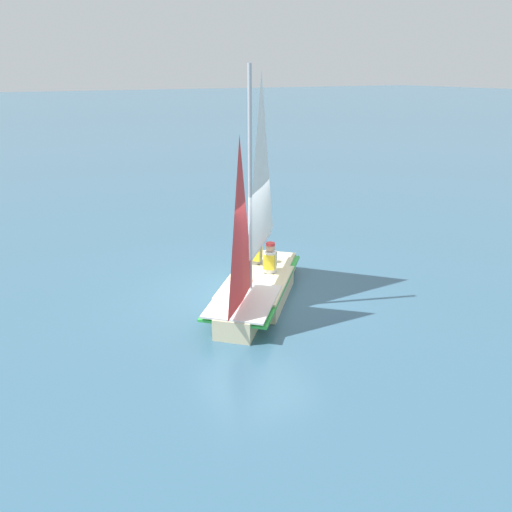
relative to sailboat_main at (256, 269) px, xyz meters
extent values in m
plane|color=#38607A|center=(-0.01, -0.01, -0.73)|extent=(260.00, 260.00, 0.00)
cube|color=beige|center=(-0.01, -0.01, -0.50)|extent=(2.50, 2.55, 0.45)
cube|color=beige|center=(-1.06, -1.17, -0.50)|extent=(1.18, 1.19, 0.45)
cube|color=beige|center=(1.05, 1.15, -0.50)|extent=(1.48, 1.46, 0.45)
cube|color=green|center=(-0.01, -0.01, -0.36)|extent=(3.67, 3.84, 0.05)
cube|color=silver|center=(-0.75, -0.83, -0.26)|extent=(2.14, 2.18, 0.04)
cylinder|color=#B7B7BC|center=(-0.35, -0.38, 2.01)|extent=(0.08, 0.08, 4.57)
cylinder|color=#B7B7BC|center=(0.31, 0.35, 0.40)|extent=(1.38, 1.50, 0.07)
pyramid|color=white|center=(0.31, 0.35, 2.31)|extent=(1.29, 1.42, 3.74)
pyramid|color=red|center=(-0.86, -0.94, 1.46)|extent=(0.95, 1.04, 3.27)
cube|color=black|center=(1.40, 1.54, -0.57)|extent=(0.08, 0.08, 0.31)
cube|color=black|center=(0.54, 0.31, -0.50)|extent=(0.37, 0.37, 0.45)
cylinder|color=white|center=(0.54, 0.31, -0.02)|extent=(0.42, 0.42, 0.50)
cube|color=yellow|center=(0.54, 0.31, 0.00)|extent=(0.42, 0.43, 0.35)
sphere|color=tan|center=(0.54, 0.31, 0.33)|extent=(0.22, 0.22, 0.22)
cylinder|color=red|center=(0.54, 0.31, 0.41)|extent=(0.30, 0.30, 0.06)
cube|color=black|center=(0.52, 0.97, -0.50)|extent=(0.37, 0.37, 0.45)
cylinder|color=gray|center=(0.52, 0.97, -0.02)|extent=(0.42, 0.42, 0.50)
cube|color=yellow|center=(0.52, 0.97, 0.00)|extent=(0.42, 0.43, 0.35)
sphere|color=#A87A56|center=(0.52, 0.97, 0.33)|extent=(0.22, 0.22, 0.22)
cylinder|color=white|center=(0.52, 0.97, 0.41)|extent=(0.30, 0.30, 0.06)
camera|label=1|loc=(-4.96, -9.06, 4.17)|focal=35.00mm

